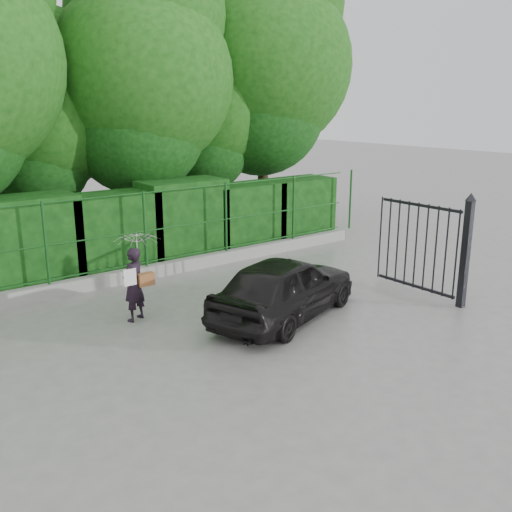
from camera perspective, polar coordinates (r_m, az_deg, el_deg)
ground at (r=10.06m, az=-1.00°, el=-8.72°), size 80.00×80.00×0.00m
kerb at (r=13.67m, az=-12.32°, el=-1.87°), size 14.00×0.25×0.30m
fence at (r=13.49m, az=-11.72°, el=2.56°), size 14.13×0.06×1.80m
hedge at (r=14.25m, az=-15.03°, el=2.26°), size 14.20×1.20×2.25m
trees at (r=16.52m, az=-14.56°, el=16.60°), size 17.10×6.15×8.08m
gate at (r=12.41m, az=18.40°, el=0.94°), size 0.22×2.33×2.36m
woman at (r=11.04m, az=-11.83°, el=-0.66°), size 0.90×0.89×1.70m
car at (r=11.00m, az=2.88°, el=-3.11°), size 3.94×2.55×1.25m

